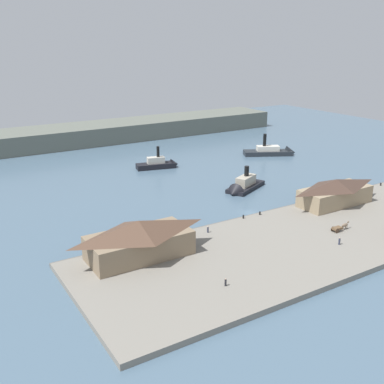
% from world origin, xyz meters
% --- Properties ---
extents(ground_plane, '(320.00, 320.00, 0.00)m').
position_xyz_m(ground_plane, '(0.00, 0.00, 0.00)').
color(ground_plane, slate).
extents(quay_promenade, '(110.00, 36.00, 1.20)m').
position_xyz_m(quay_promenade, '(0.00, -22.00, 0.60)').
color(quay_promenade, gray).
rests_on(quay_promenade, ground).
extents(seawall_edge, '(110.00, 0.80, 1.00)m').
position_xyz_m(seawall_edge, '(0.00, -3.60, 0.50)').
color(seawall_edge, '#666159').
rests_on(seawall_edge, ground).
extents(ferry_shed_east_terminal, '(22.01, 10.67, 8.14)m').
position_xyz_m(ferry_shed_east_terminal, '(-37.87, -10.60, 5.34)').
color(ferry_shed_east_terminal, '#847056').
rests_on(ferry_shed_east_terminal, quay_promenade).
extents(ferry_shed_customs_shed, '(21.65, 9.01, 7.25)m').
position_xyz_m(ferry_shed_customs_shed, '(22.38, -9.59, 4.88)').
color(ferry_shed_customs_shed, '#998466').
rests_on(ferry_shed_customs_shed, quay_promenade).
extents(horse_cart, '(5.42, 1.51, 1.87)m').
position_xyz_m(horse_cart, '(9.10, -23.35, 2.13)').
color(horse_cart, brown).
rests_on(horse_cart, quay_promenade).
extents(pedestrian_near_cart, '(0.38, 0.38, 1.54)m').
position_xyz_m(pedestrian_near_cart, '(-29.55, -30.06, 1.90)').
color(pedestrian_near_cart, '#232328').
rests_on(pedestrian_near_cart, quay_promenade).
extents(pedestrian_at_waters_edge, '(0.39, 0.39, 1.58)m').
position_xyz_m(pedestrian_at_waters_edge, '(-18.59, -7.56, 1.92)').
color(pedestrian_at_waters_edge, '#33384C').
rests_on(pedestrian_at_waters_edge, quay_promenade).
extents(pedestrian_near_west_shed, '(0.43, 0.43, 1.73)m').
position_xyz_m(pedestrian_near_west_shed, '(2.72, -28.69, 1.99)').
color(pedestrian_near_west_shed, '#33384C').
rests_on(pedestrian_near_west_shed, quay_promenade).
extents(pedestrian_walking_west, '(0.38, 0.38, 1.54)m').
position_xyz_m(pedestrian_walking_west, '(-24.57, -11.33, 1.90)').
color(pedestrian_walking_west, '#33384C').
rests_on(pedestrian_walking_west, quay_promenade).
extents(mooring_post_west, '(0.44, 0.44, 0.90)m').
position_xyz_m(mooring_post_west, '(48.22, -5.37, 1.65)').
color(mooring_post_west, black).
rests_on(mooring_post_west, quay_promenade).
extents(mooring_post_center_east, '(0.44, 0.44, 0.90)m').
position_xyz_m(mooring_post_center_east, '(36.07, -4.86, 1.65)').
color(mooring_post_center_east, black).
rests_on(mooring_post_center_east, quay_promenade).
extents(mooring_post_center_west, '(0.44, 0.44, 0.90)m').
position_xyz_m(mooring_post_center_west, '(-5.81, -4.81, 1.65)').
color(mooring_post_center_west, black).
rests_on(mooring_post_center_west, quay_promenade).
extents(mooring_post_east, '(0.44, 0.44, 0.90)m').
position_xyz_m(mooring_post_east, '(-0.55, -5.04, 1.65)').
color(mooring_post_east, black).
rests_on(mooring_post_east, quay_promenade).
extents(ferry_approaching_east, '(17.65, 12.28, 9.46)m').
position_xyz_m(ferry_approaching_east, '(10.22, 16.34, 1.32)').
color(ferry_approaching_east, black).
rests_on(ferry_approaching_east, ground).
extents(ferry_near_quay, '(21.38, 14.90, 10.55)m').
position_xyz_m(ferry_near_quay, '(50.00, 46.94, 1.35)').
color(ferry_near_quay, '#23282D').
rests_on(ferry_near_quay, ground).
extents(ferry_moored_west, '(16.15, 7.84, 9.24)m').
position_xyz_m(ferry_moored_west, '(0.80, 53.56, 1.46)').
color(ferry_moored_west, black).
rests_on(ferry_moored_west, ground).
extents(far_headland, '(180.00, 24.00, 8.00)m').
position_xyz_m(far_headland, '(0.00, 110.00, 4.00)').
color(far_headland, '#60665B').
rests_on(far_headland, ground).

